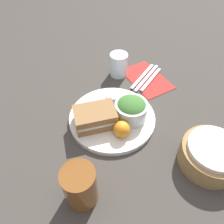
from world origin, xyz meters
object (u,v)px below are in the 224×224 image
object	(u,v)px
fork	(143,76)
knife	(147,78)
dressing_cup	(112,99)
salad_bowl	(131,109)
plate	(112,118)
drink_glass	(80,186)
bread_basket	(211,155)
sandwich	(95,118)
water_glass	(119,65)
spoon	(151,79)

from	to	relation	value
fork	knife	size ratio (longest dim) A/B	0.95
dressing_cup	knife	bearing A→B (deg)	-162.64
knife	salad_bowl	bearing A→B (deg)	-167.00
plate	fork	xyz separation A→B (m)	(-0.21, -0.13, -0.00)
dressing_cup	knife	world-z (taller)	dressing_cup
drink_glass	bread_basket	distance (m)	0.35
salad_bowl	drink_glass	distance (m)	0.28
drink_glass	bread_basket	bearing A→B (deg)	166.30
dressing_cup	sandwich	bearing A→B (deg)	31.90
sandwich	drink_glass	distance (m)	0.22
fork	water_glass	bearing A→B (deg)	110.28
knife	fork	bearing A→B (deg)	90.00
sandwich	drink_glass	size ratio (longest dim) A/B	1.19
plate	bread_basket	bearing A→B (deg)	119.98
plate	salad_bowl	size ratio (longest dim) A/B	2.68
fork	sandwich	bearing A→B (deg)	178.67
sandwich	knife	size ratio (longest dim) A/B	0.77
drink_glass	bread_basket	xyz separation A→B (m)	(-0.34, 0.08, -0.02)
dressing_cup	knife	size ratio (longest dim) A/B	0.24
bread_basket	spoon	size ratio (longest dim) A/B	1.04
fork	water_glass	distance (m)	0.10
sandwich	spoon	bearing A→B (deg)	-160.89
sandwich	salad_bowl	distance (m)	0.11
bread_basket	fork	world-z (taller)	bread_basket
salad_bowl	fork	world-z (taller)	salad_bowl
plate	knife	distance (m)	0.25
bread_basket	water_glass	world-z (taller)	water_glass
sandwich	salad_bowl	bearing A→B (deg)	165.65
drink_glass	water_glass	xyz separation A→B (m)	(-0.33, -0.38, -0.01)
fork	water_glass	xyz separation A→B (m)	(0.07, -0.07, 0.04)
bread_basket	water_glass	distance (m)	0.46
drink_glass	knife	bearing A→B (deg)	-144.14
plate	fork	distance (m)	0.25
salad_bowl	fork	distance (m)	0.23
fork	spoon	bearing A→B (deg)	-90.00
fork	spoon	size ratio (longest dim) A/B	1.11
spoon	drink_glass	bearing A→B (deg)	-173.42
drink_glass	knife	xyz separation A→B (m)	(-0.41, -0.29, -0.05)
plate	salad_bowl	world-z (taller)	salad_bowl
plate	water_glass	bearing A→B (deg)	-125.96
bread_basket	dressing_cup	bearing A→B (deg)	-69.43
bread_basket	spoon	distance (m)	0.37
salad_bowl	dressing_cup	distance (m)	0.09
water_glass	drink_glass	bearing A→B (deg)	48.83
plate	spoon	bearing A→B (deg)	-156.91
plate	dressing_cup	xyz separation A→B (m)	(-0.03, -0.05, 0.03)
salad_bowl	water_glass	world-z (taller)	water_glass
plate	knife	world-z (taller)	plate
plate	salad_bowl	bearing A→B (deg)	149.37
drink_glass	fork	xyz separation A→B (m)	(-0.40, -0.31, -0.05)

